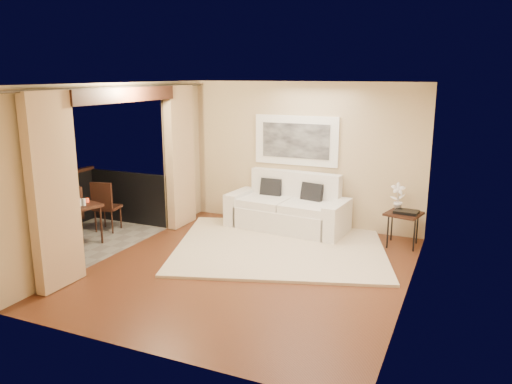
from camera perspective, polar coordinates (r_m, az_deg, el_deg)
The scene contains 18 objects.
floor at distance 7.49m, azimuth -0.82°, elevation -8.84°, with size 5.00×5.00×0.00m, color #5C2F1B.
room_shell at distance 8.07m, azimuth -15.04°, elevation 10.70°, with size 5.00×6.40×5.00m.
balcony at distance 9.23m, azimuth -19.90°, elevation -4.18°, with size 1.81×2.60×1.17m.
curtains at distance 8.19m, azimuth -14.43°, elevation 2.40°, with size 0.16×4.80×2.64m.
artwork at distance 9.36m, azimuth 4.60°, elevation 5.88°, with size 1.62×0.07×0.92m.
rug at distance 8.41m, azimuth 2.78°, elevation -6.18°, with size 3.40×2.96×0.04m, color beige.
sofa at distance 9.27m, azimuth 3.75°, elevation -2.06°, with size 2.26×1.12×1.05m.
side_table at distance 8.68m, azimuth 16.51°, elevation -2.66°, with size 0.64×0.64×0.58m.
tray at distance 8.64m, azimuth 16.80°, elevation -2.18°, with size 0.38×0.28×0.05m, color black.
orchid at distance 8.76m, azimuth 15.91°, elevation -0.49°, with size 0.25×0.17×0.47m, color white.
bistro_table at distance 8.81m, azimuth -19.68°, elevation -1.88°, with size 0.73×0.73×0.72m.
balcony_chair_far at distance 9.47m, azimuth -16.93°, elevation -1.21°, with size 0.48×0.48×0.94m.
balcony_chair_near at distance 9.05m, azimuth -20.43°, elevation -1.96°, with size 0.51×0.52×0.99m.
ice_bucket at distance 8.98m, azimuth -20.10°, elevation -0.42°, with size 0.18×0.18×0.20m, color silver.
candle at distance 8.88m, azimuth -18.72°, elevation -0.91°, with size 0.06×0.06×0.07m, color red.
vase at distance 8.64m, azimuth -20.66°, elevation -1.06°, with size 0.04×0.04×0.18m, color white.
glass_a at distance 8.67m, azimuth -19.52°, elevation -1.13°, with size 0.06×0.06×0.12m, color white.
glass_b at distance 8.67m, azimuth -19.07°, elevation -1.10°, with size 0.06×0.06×0.12m, color silver.
Camera 1 is at (2.88, -6.31, 2.83)m, focal length 35.00 mm.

